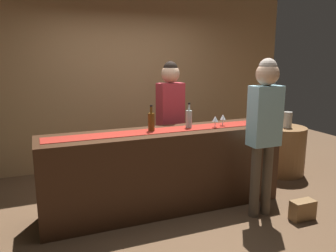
{
  "coord_description": "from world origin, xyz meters",
  "views": [
    {
      "loc": [
        -1.36,
        -3.49,
        1.8
      ],
      "look_at": [
        0.04,
        0.0,
        1.01
      ],
      "focal_mm": 35.56,
      "sensor_mm": 36.0,
      "label": 1
    }
  ],
  "objects_px": {
    "wine_glass_mid_counter": "(215,119)",
    "vase_on_side_table": "(288,120)",
    "customer_sipping": "(265,120)",
    "bartender": "(170,111)",
    "wine_bottle_clear": "(189,119)",
    "handbag": "(303,210)",
    "wine_bottle_amber": "(151,122)",
    "round_side_table": "(282,150)",
    "wine_glass_near_customer": "(223,117)"
  },
  "relations": [
    {
      "from": "bartender",
      "to": "vase_on_side_table",
      "type": "distance_m",
      "value": 1.87
    },
    {
      "from": "wine_glass_near_customer",
      "to": "wine_bottle_clear",
      "type": "bearing_deg",
      "value": 172.66
    },
    {
      "from": "wine_glass_mid_counter",
      "to": "vase_on_side_table",
      "type": "xyz_separation_m",
      "value": [
        1.55,
        0.5,
        -0.21
      ]
    },
    {
      "from": "vase_on_side_table",
      "to": "handbag",
      "type": "distance_m",
      "value": 1.69
    },
    {
      "from": "wine_glass_mid_counter",
      "to": "handbag",
      "type": "relative_size",
      "value": 0.51
    },
    {
      "from": "wine_glass_near_customer",
      "to": "handbag",
      "type": "xyz_separation_m",
      "value": [
        0.57,
        -0.82,
        -0.96
      ]
    },
    {
      "from": "vase_on_side_table",
      "to": "handbag",
      "type": "height_order",
      "value": "vase_on_side_table"
    },
    {
      "from": "handbag",
      "to": "wine_glass_near_customer",
      "type": "bearing_deg",
      "value": 124.8
    },
    {
      "from": "vase_on_side_table",
      "to": "handbag",
      "type": "relative_size",
      "value": 0.86
    },
    {
      "from": "wine_bottle_clear",
      "to": "vase_on_side_table",
      "type": "height_order",
      "value": "wine_bottle_clear"
    },
    {
      "from": "wine_glass_mid_counter",
      "to": "bartender",
      "type": "distance_m",
      "value": 0.73
    },
    {
      "from": "wine_bottle_amber",
      "to": "customer_sipping",
      "type": "relative_size",
      "value": 0.17
    },
    {
      "from": "wine_glass_near_customer",
      "to": "handbag",
      "type": "height_order",
      "value": "wine_glass_near_customer"
    },
    {
      "from": "bartender",
      "to": "round_side_table",
      "type": "xyz_separation_m",
      "value": [
        1.84,
        -0.12,
        -0.71
      ]
    },
    {
      "from": "vase_on_side_table",
      "to": "wine_glass_mid_counter",
      "type": "bearing_deg",
      "value": -162.07
    },
    {
      "from": "wine_bottle_amber",
      "to": "round_side_table",
      "type": "height_order",
      "value": "wine_bottle_amber"
    },
    {
      "from": "wine_bottle_clear",
      "to": "round_side_table",
      "type": "bearing_deg",
      "value": 13.33
    },
    {
      "from": "wine_bottle_amber",
      "to": "vase_on_side_table",
      "type": "xyz_separation_m",
      "value": [
        2.32,
        0.39,
        -0.21
      ]
    },
    {
      "from": "wine_bottle_clear",
      "to": "handbag",
      "type": "distance_m",
      "value": 1.65
    },
    {
      "from": "wine_bottle_amber",
      "to": "round_side_table",
      "type": "distance_m",
      "value": 2.45
    },
    {
      "from": "wine_glass_near_customer",
      "to": "vase_on_side_table",
      "type": "height_order",
      "value": "wine_glass_near_customer"
    },
    {
      "from": "customer_sipping",
      "to": "vase_on_side_table",
      "type": "height_order",
      "value": "customer_sipping"
    },
    {
      "from": "wine_glass_mid_counter",
      "to": "round_side_table",
      "type": "distance_m",
      "value": 1.77
    },
    {
      "from": "wine_glass_mid_counter",
      "to": "wine_bottle_clear",
      "type": "bearing_deg",
      "value": 158.06
    },
    {
      "from": "wine_bottle_clear",
      "to": "bartender",
      "type": "bearing_deg",
      "value": 91.3
    },
    {
      "from": "wine_glass_mid_counter",
      "to": "round_side_table",
      "type": "xyz_separation_m",
      "value": [
        1.53,
        0.55,
        -0.7
      ]
    },
    {
      "from": "wine_glass_near_customer",
      "to": "round_side_table",
      "type": "relative_size",
      "value": 0.19
    },
    {
      "from": "wine_glass_mid_counter",
      "to": "vase_on_side_table",
      "type": "height_order",
      "value": "wine_glass_mid_counter"
    },
    {
      "from": "wine_glass_near_customer",
      "to": "round_side_table",
      "type": "distance_m",
      "value": 1.63
    },
    {
      "from": "wine_bottle_clear",
      "to": "bartender",
      "type": "relative_size",
      "value": 0.17
    },
    {
      "from": "customer_sipping",
      "to": "handbag",
      "type": "xyz_separation_m",
      "value": [
        0.38,
        -0.27,
        -1.01
      ]
    },
    {
      "from": "customer_sipping",
      "to": "round_side_table",
      "type": "distance_m",
      "value": 1.75
    },
    {
      "from": "vase_on_side_table",
      "to": "customer_sipping",
      "type": "bearing_deg",
      "value": -140.72
    },
    {
      "from": "customer_sipping",
      "to": "round_side_table",
      "type": "height_order",
      "value": "customer_sipping"
    },
    {
      "from": "customer_sipping",
      "to": "bartender",
      "type": "bearing_deg",
      "value": 119.33
    },
    {
      "from": "vase_on_side_table",
      "to": "wine_bottle_clear",
      "type": "bearing_deg",
      "value": -168.23
    },
    {
      "from": "wine_glass_mid_counter",
      "to": "round_side_table",
      "type": "height_order",
      "value": "wine_glass_mid_counter"
    },
    {
      "from": "round_side_table",
      "to": "vase_on_side_table",
      "type": "xyz_separation_m",
      "value": [
        0.02,
        -0.05,
        0.49
      ]
    },
    {
      "from": "wine_glass_near_customer",
      "to": "bartender",
      "type": "bearing_deg",
      "value": 126.41
    },
    {
      "from": "wine_bottle_clear",
      "to": "bartender",
      "type": "distance_m",
      "value": 0.55
    },
    {
      "from": "bartender",
      "to": "wine_glass_mid_counter",
      "type": "bearing_deg",
      "value": 107.18
    },
    {
      "from": "wine_bottle_clear",
      "to": "round_side_table",
      "type": "height_order",
      "value": "wine_bottle_clear"
    },
    {
      "from": "wine_bottle_amber",
      "to": "bartender",
      "type": "xyz_separation_m",
      "value": [
        0.46,
        0.56,
        0.01
      ]
    },
    {
      "from": "wine_bottle_amber",
      "to": "wine_glass_mid_counter",
      "type": "distance_m",
      "value": 0.78
    },
    {
      "from": "wine_bottle_clear",
      "to": "customer_sipping",
      "type": "height_order",
      "value": "customer_sipping"
    },
    {
      "from": "wine_glass_mid_counter",
      "to": "customer_sipping",
      "type": "height_order",
      "value": "customer_sipping"
    },
    {
      "from": "vase_on_side_table",
      "to": "wine_glass_near_customer",
      "type": "bearing_deg",
      "value": -162.63
    },
    {
      "from": "customer_sipping",
      "to": "wine_bottle_clear",
      "type": "bearing_deg",
      "value": 136.29
    },
    {
      "from": "bartender",
      "to": "round_side_table",
      "type": "relative_size",
      "value": 2.35
    },
    {
      "from": "round_side_table",
      "to": "bartender",
      "type": "bearing_deg",
      "value": 176.31
    }
  ]
}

